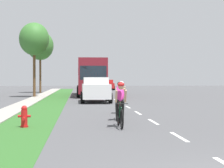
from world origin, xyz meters
The scene contains 14 objects.
ground_plane centered at (0.00, 20.00, 0.00)m, with size 120.00×120.00×0.00m, color #4C4C4F.
grass_verge centered at (-4.82, 20.00, 0.00)m, with size 2.05×70.00×0.01m, color #2D6026.
sidewalk_concrete centered at (-6.50, 20.00, 0.00)m, with size 1.32×70.00×0.10m, color #9E998E.
lane_markings_center centered at (0.00, 24.00, 0.00)m, with size 0.12×54.07×0.01m.
fire_hydrant_red centered at (-4.82, 7.86, 0.37)m, with size 0.44×0.38×0.76m.
cyclist_lead centered at (-1.48, 7.57, 0.81)m, with size 0.42×1.72×1.58m.
cyclist_trailing centered at (-1.27, 9.61, 0.81)m, with size 0.42×1.72×1.58m.
cyclist_distant centered at (-0.90, 12.50, 0.81)m, with size 0.42×1.72×1.58m.
suv_white centered at (-1.71, 21.32, 0.95)m, with size 2.15×4.70×1.79m.
bus_maroon centered at (-1.71, 31.48, 1.98)m, with size 2.78×11.60×3.48m.
sedan_red centered at (1.35, 49.58, 0.77)m, with size 1.98×4.30×1.52m.
pickup_black centered at (-1.80, 60.04, 0.83)m, with size 2.22×5.10×1.64m.
street_tree_near centered at (-6.94, 28.72, 5.26)m, with size 2.70×2.70×6.78m.
street_tree_far centered at (-7.47, 39.10, 5.60)m, with size 3.14×3.14×7.35m.
Camera 1 is at (-2.92, -5.16, 1.71)m, focal length 58.96 mm.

